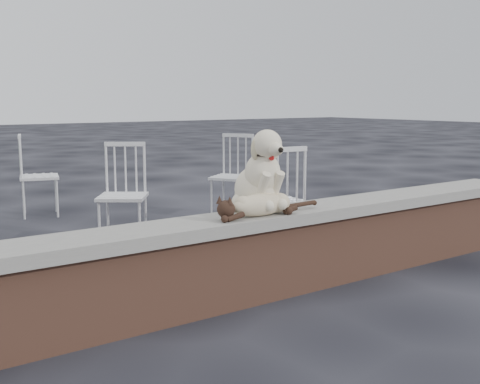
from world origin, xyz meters
TOP-DOWN VIEW (x-y plane):
  - ground at (0.00, 0.00)m, footprint 60.00×60.00m
  - brick_wall at (0.00, 0.00)m, footprint 6.00×0.30m
  - capstone at (0.00, 0.00)m, footprint 6.20×0.40m
  - dog at (0.37, 0.07)m, footprint 0.40×0.51m
  - cat at (0.29, -0.08)m, footprint 1.00×0.29m
  - chair_c at (1.20, 0.90)m, footprint 0.61×0.61m
  - chair_b at (0.21, 1.90)m, footprint 0.78×0.78m
  - chair_e at (0.02, 3.76)m, footprint 0.69×0.69m
  - chair_d at (1.81, 2.44)m, footprint 0.78×0.78m

SIDE VIEW (x-z plane):
  - ground at x=0.00m, z-range 0.00..0.00m
  - brick_wall at x=0.00m, z-range 0.00..0.50m
  - chair_c at x=1.20m, z-range 0.00..0.94m
  - chair_b at x=0.21m, z-range 0.00..0.94m
  - chair_e at x=0.02m, z-range 0.00..0.94m
  - chair_d at x=1.81m, z-range 0.00..0.94m
  - capstone at x=0.00m, z-range 0.50..0.58m
  - cat at x=0.29m, z-range 0.58..0.75m
  - dog at x=0.37m, z-range 0.58..1.15m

